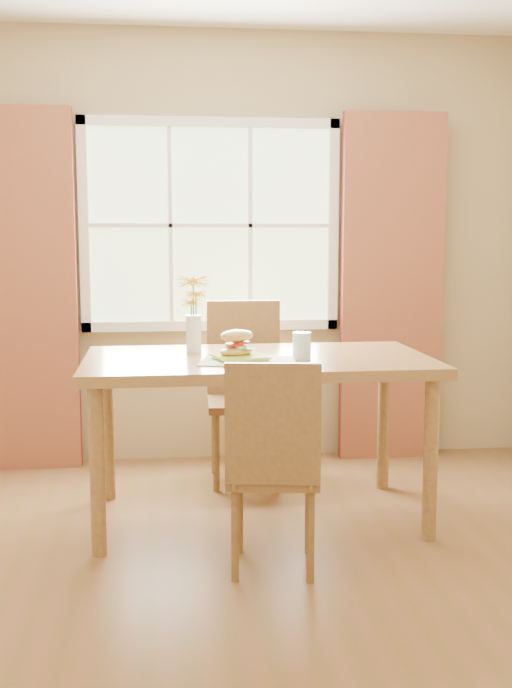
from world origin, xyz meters
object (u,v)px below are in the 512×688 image
(dining_table, at_px, (257,374))
(water_glass, at_px, (302,347))
(chair_far, at_px, (244,382))
(chair_near, at_px, (273,458))
(flower_vase, at_px, (193,306))
(croissant_sandwich, at_px, (237,343))

(dining_table, xyz_separation_m, water_glass, (0.20, -0.12, 0.15))
(chair_far, bearing_deg, dining_table, -88.47)
(chair_near, distance_m, chair_far, 1.41)
(chair_far, xyz_separation_m, water_glass, (0.20, -0.83, 0.32))
(flower_vase, bearing_deg, water_glass, -28.76)
(chair_near, bearing_deg, chair_far, 98.05)
(chair_near, height_order, croissant_sandwich, croissant_sandwich)
(dining_table, relative_size, chair_near, 1.85)
(chair_near, relative_size, water_glass, 6.97)
(chair_far, bearing_deg, flower_vase, -118.26)
(chair_far, relative_size, flower_vase, 2.62)
(croissant_sandwich, bearing_deg, dining_table, 11.31)
(dining_table, distance_m, chair_far, 0.73)
(chair_far, bearing_deg, chair_near, -88.86)
(dining_table, xyz_separation_m, chair_far, (0.00, 0.71, -0.17))
(dining_table, xyz_separation_m, croissant_sandwich, (-0.11, -0.09, 0.17))
(chair_near, relative_size, chair_far, 0.89)
(dining_table, relative_size, chair_far, 1.64)
(croissant_sandwich, distance_m, flower_vase, 0.36)
(water_glass, bearing_deg, dining_table, 150.29)
(dining_table, distance_m, croissant_sandwich, 0.22)
(chair_near, xyz_separation_m, chair_far, (0.02, 1.41, 0.06))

